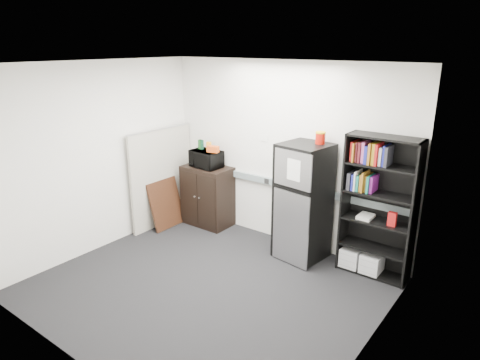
{
  "coord_description": "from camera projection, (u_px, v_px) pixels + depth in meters",
  "views": [
    {
      "loc": [
        3.15,
        -3.51,
        2.91
      ],
      "look_at": [
        -0.16,
        0.9,
        1.14
      ],
      "focal_mm": 32.0,
      "sensor_mm": 36.0,
      "label": 1
    }
  ],
  "objects": [
    {
      "name": "floor",
      "position": [
        207.0,
        286.0,
        5.36
      ],
      "size": [
        4.0,
        4.0,
        0.0
      ],
      "primitive_type": "plane",
      "color": "black",
      "rests_on": "ground"
    },
    {
      "name": "cabinet",
      "position": [
        208.0,
        196.0,
        7.09
      ],
      "size": [
        0.79,
        0.53,
        0.99
      ],
      "color": "black",
      "rests_on": "floor"
    },
    {
      "name": "microwave",
      "position": [
        206.0,
        159.0,
        6.88
      ],
      "size": [
        0.51,
        0.36,
        0.28
      ],
      "primitive_type": "imported",
      "rotation": [
        0.0,
        0.0,
        -0.05
      ],
      "color": "black",
      "rests_on": "cabinet"
    },
    {
      "name": "ceiling",
      "position": [
        201.0,
        64.0,
        4.54
      ],
      "size": [
        4.0,
        3.5,
        0.02
      ],
      "primitive_type": "cube",
      "color": "white",
      "rests_on": "wall_back"
    },
    {
      "name": "refrigerator",
      "position": [
        303.0,
        202.0,
        5.89
      ],
      "size": [
        0.69,
        0.72,
        1.64
      ],
      "rotation": [
        0.0,
        0.0,
        -0.14
      ],
      "color": "black",
      "rests_on": "floor"
    },
    {
      "name": "snack_box_c",
      "position": [
        209.0,
        146.0,
        6.83
      ],
      "size": [
        0.08,
        0.07,
        0.14
      ],
      "primitive_type": "cube",
      "rotation": [
        0.0,
        0.0,
        0.25
      ],
      "color": "orange",
      "rests_on": "microwave"
    },
    {
      "name": "wall_left",
      "position": [
        99.0,
        158.0,
        6.1
      ],
      "size": [
        0.02,
        3.5,
        2.7
      ],
      "primitive_type": "cube",
      "color": "white",
      "rests_on": "floor"
    },
    {
      "name": "snack_box_a",
      "position": [
        201.0,
        144.0,
        6.93
      ],
      "size": [
        0.08,
        0.06,
        0.15
      ],
      "primitive_type": "cube",
      "rotation": [
        0.0,
        0.0,
        -0.23
      ],
      "color": "#18551F",
      "rests_on": "microwave"
    },
    {
      "name": "electrical_raceway",
      "position": [
        281.0,
        184.0,
        6.4
      ],
      "size": [
        3.92,
        0.05,
        0.1
      ],
      "primitive_type": "cube",
      "color": "slate",
      "rests_on": "wall_back"
    },
    {
      "name": "cubicle_partition",
      "position": [
        162.0,
        177.0,
        7.02
      ],
      "size": [
        0.06,
        1.3,
        1.62
      ],
      "color": "#A09B8E",
      "rests_on": "floor"
    },
    {
      "name": "snack_bag",
      "position": [
        213.0,
        149.0,
        6.72
      ],
      "size": [
        0.2,
        0.13,
        0.1
      ],
      "primitive_type": "cube",
      "rotation": [
        0.0,
        0.0,
        0.21
      ],
      "color": "#D24C15",
      "rests_on": "microwave"
    },
    {
      "name": "wall_note",
      "position": [
        264.0,
        138.0,
        6.42
      ],
      "size": [
        0.14,
        0.0,
        0.1
      ],
      "primitive_type": "cube",
      "color": "white",
      "rests_on": "wall_back"
    },
    {
      "name": "wall_back",
      "position": [
        283.0,
        154.0,
        6.28
      ],
      "size": [
        4.0,
        0.02,
        2.7
      ],
      "primitive_type": "cube",
      "color": "white",
      "rests_on": "floor"
    },
    {
      "name": "wall_right",
      "position": [
        373.0,
        227.0,
        3.81
      ],
      "size": [
        0.02,
        3.5,
        2.7
      ],
      "primitive_type": "cube",
      "color": "white",
      "rests_on": "floor"
    },
    {
      "name": "bookshelf",
      "position": [
        377.0,
        204.0,
        5.4
      ],
      "size": [
        0.9,
        0.34,
        1.85
      ],
      "color": "black",
      "rests_on": "floor"
    },
    {
      "name": "framed_poster",
      "position": [
        166.0,
        203.0,
        7.02
      ],
      "size": [
        0.24,
        0.62,
        0.78
      ],
      "rotation": [
        0.0,
        -0.26,
        0.0
      ],
      "color": "black",
      "rests_on": "floor"
    },
    {
      "name": "coffee_can",
      "position": [
        320.0,
        137.0,
        5.63
      ],
      "size": [
        0.13,
        0.13,
        0.18
      ],
      "color": "#AC1307",
      "rests_on": "refrigerator"
    },
    {
      "name": "snack_box_b",
      "position": [
        201.0,
        145.0,
        6.92
      ],
      "size": [
        0.08,
        0.07,
        0.15
      ],
      "primitive_type": "cube",
      "rotation": [
        0.0,
        0.0,
        -0.25
      ],
      "color": "#0C3622",
      "rests_on": "microwave"
    }
  ]
}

